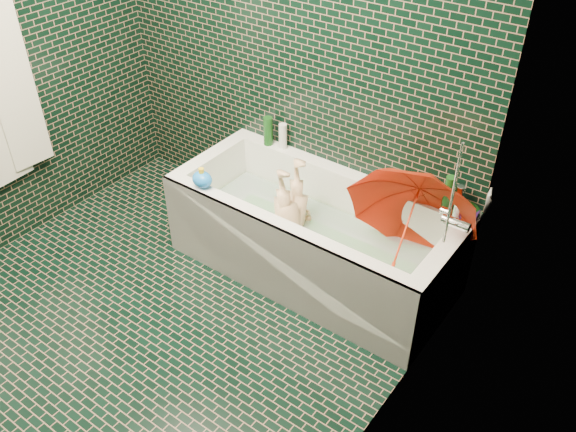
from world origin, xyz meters
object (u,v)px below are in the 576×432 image
Objects in this scene: bathtub at (312,243)px; bath_toy at (202,179)px; umbrella at (406,229)px; child at (293,226)px; rubber_duck at (417,191)px.

bath_toy is at bearing -153.36° from bathtub.
umbrella is at bearing 3.61° from bathtub.
rubber_duck is at bearing 129.21° from child.
umbrella is at bearing 13.70° from bath_toy.
bath_toy is at bearing -53.46° from child.
child is at bearing -134.08° from rubber_duck.
umbrella is at bearing 102.10° from child.
umbrella is 5.36× the size of bath_toy.
bathtub is at bearing 24.43° from bath_toy.
child is at bearing 175.08° from umbrella.
child is 0.76m from rubber_duck.
bath_toy reaches higher than rubber_duck.
bathtub is 0.76m from bath_toy.
bathtub reaches higher than child.
umbrella is 0.33m from rubber_duck.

